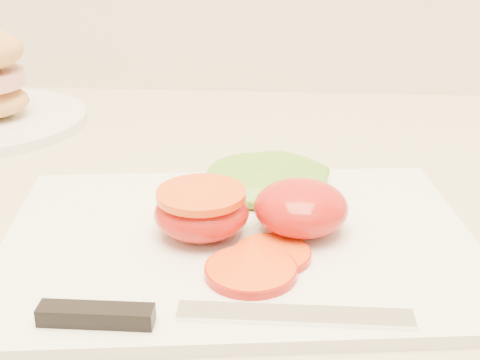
{
  "coord_description": "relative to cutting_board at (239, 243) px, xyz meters",
  "views": [
    {
      "loc": [
        -0.27,
        1.09,
        1.19
      ],
      "look_at": [
        -0.3,
        1.56,
        0.99
      ],
      "focal_mm": 50.0,
      "sensor_mm": 36.0,
      "label": 1
    }
  ],
  "objects": [
    {
      "name": "cutting_board",
      "position": [
        0.0,
        0.0,
        0.0
      ],
      "size": [
        0.4,
        0.31,
        0.01
      ],
      "primitive_type": "cube",
      "rotation": [
        0.0,
        0.0,
        0.12
      ],
      "color": "white",
      "rests_on": "counter"
    },
    {
      "name": "tomato_half_dome",
      "position": [
        0.05,
        0.01,
        0.03
      ],
      "size": [
        0.08,
        0.08,
        0.04
      ],
      "primitive_type": "ellipsoid",
      "color": "#B32211",
      "rests_on": "cutting_board"
    },
    {
      "name": "tomato_half_cut",
      "position": [
        -0.03,
        0.0,
        0.03
      ],
      "size": [
        0.08,
        0.08,
        0.04
      ],
      "color": "#B32211",
      "rests_on": "cutting_board"
    },
    {
      "name": "tomato_slice_0",
      "position": [
        0.01,
        -0.06,
        0.01
      ],
      "size": [
        0.06,
        0.06,
        0.01
      ],
      "primitive_type": "cylinder",
      "color": "#EE4E0A",
      "rests_on": "cutting_board"
    },
    {
      "name": "tomato_slice_1",
      "position": [
        0.03,
        -0.03,
        0.01
      ],
      "size": [
        0.06,
        0.06,
        0.01
      ],
      "primitive_type": "cylinder",
      "color": "#EE4E0A",
      "rests_on": "cutting_board"
    },
    {
      "name": "lettuce_leaf_0",
      "position": [
        0.02,
        0.09,
        0.02
      ],
      "size": [
        0.14,
        0.12,
        0.03
      ],
      "primitive_type": "ellipsoid",
      "rotation": [
        0.0,
        0.0,
        0.28
      ],
      "color": "#76BA31",
      "rests_on": "cutting_board"
    },
    {
      "name": "knife",
      "position": [
        -0.03,
        -0.11,
        0.01
      ],
      "size": [
        0.24,
        0.03,
        0.01
      ],
      "rotation": [
        0.0,
        0.0,
        -0.0
      ],
      "color": "silver",
      "rests_on": "cutting_board"
    }
  ]
}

